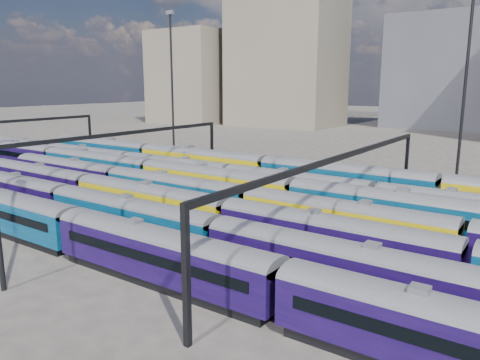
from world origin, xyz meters
The scene contains 12 objects.
ground centered at (0.00, 0.00, 0.00)m, with size 500.00×500.00×0.00m, color #46403B.
rake_0 centered at (3.13, -15.00, 2.54)m, with size 98.02×2.87×4.83m.
rake_1 centered at (-15.15, -10.00, 2.50)m, with size 116.03×2.83×4.76m.
rake_2 centered at (-18.00, -5.00, 2.52)m, with size 117.04×2.86×4.80m.
rake_3 centered at (10.29, 0.00, 2.52)m, with size 97.52×2.86×4.80m.
rake_4 centered at (2.76, 5.00, 2.72)m, with size 126.26×3.08×5.19m.
rake_5 centered at (-9.31, 10.00, 2.43)m, with size 113.04×2.76×4.63m.
rake_6 centered at (15.13, 15.00, 2.85)m, with size 132.11×3.22×5.43m.
gantry_1 centered at (-20.00, 0.00, 6.79)m, with size 0.35×40.35×8.03m.
gantry_2 centered at (10.00, 0.00, 6.79)m, with size 0.35×40.35×8.03m.
mast_1 centered at (-30.00, 22.00, 13.97)m, with size 1.40×0.50×25.60m.
mast_3 centered at (15.00, 24.00, 13.97)m, with size 1.40×0.50×25.60m.
Camera 1 is at (25.49, -37.18, 13.94)m, focal length 35.00 mm.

